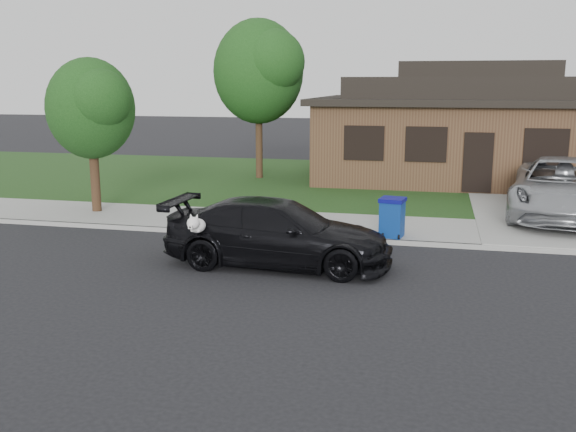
# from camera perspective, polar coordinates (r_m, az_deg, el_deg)

# --- Properties ---
(ground) EXTENTS (120.00, 120.00, 0.00)m
(ground) POSITION_cam_1_polar(r_m,az_deg,el_deg) (13.14, 1.18, -5.84)
(ground) COLOR black
(ground) RESTS_ON ground
(sidewalk) EXTENTS (60.00, 3.00, 0.12)m
(sidewalk) POSITION_cam_1_polar(r_m,az_deg,el_deg) (17.88, 4.48, -0.91)
(sidewalk) COLOR gray
(sidewalk) RESTS_ON ground
(curb) EXTENTS (60.00, 0.12, 0.12)m
(curb) POSITION_cam_1_polar(r_m,az_deg,el_deg) (16.44, 3.70, -2.03)
(curb) COLOR gray
(curb) RESTS_ON ground
(lawn) EXTENTS (60.00, 13.00, 0.13)m
(lawn) POSITION_cam_1_polar(r_m,az_deg,el_deg) (25.69, 7.17, 2.94)
(lawn) COLOR #193814
(lawn) RESTS_ON ground
(driveway) EXTENTS (4.50, 13.00, 0.14)m
(driveway) POSITION_cam_1_polar(r_m,az_deg,el_deg) (22.86, 21.49, 1.12)
(driveway) COLOR gray
(driveway) RESTS_ON ground
(sedan) EXTENTS (5.09, 2.47, 1.46)m
(sedan) POSITION_cam_1_polar(r_m,az_deg,el_deg) (14.12, -0.91, -1.52)
(sedan) COLOR black
(sedan) RESTS_ON ground
(minivan) EXTENTS (3.80, 6.49, 1.69)m
(minivan) POSITION_cam_1_polar(r_m,az_deg,el_deg) (20.17, 23.29, 2.30)
(minivan) COLOR #A1A3A7
(minivan) RESTS_ON driveway
(recycling_bin) EXTENTS (0.69, 0.70, 1.00)m
(recycling_bin) POSITION_cam_1_polar(r_m,az_deg,el_deg) (16.49, 9.24, -0.10)
(recycling_bin) COLOR navy
(recycling_bin) RESTS_ON sidewalk
(house) EXTENTS (12.60, 8.60, 4.65)m
(house) POSITION_cam_1_polar(r_m,az_deg,el_deg) (27.35, 16.17, 7.47)
(house) COLOR #422B1C
(house) RESTS_ON ground
(tree_0) EXTENTS (3.78, 3.60, 6.34)m
(tree_0) POSITION_cam_1_polar(r_m,az_deg,el_deg) (26.07, -2.36, 12.88)
(tree_0) COLOR #332114
(tree_0) RESTS_ON ground
(tree_2) EXTENTS (2.73, 2.60, 4.59)m
(tree_2) POSITION_cam_1_polar(r_m,az_deg,el_deg) (20.03, -16.97, 9.25)
(tree_2) COLOR #332114
(tree_2) RESTS_ON ground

